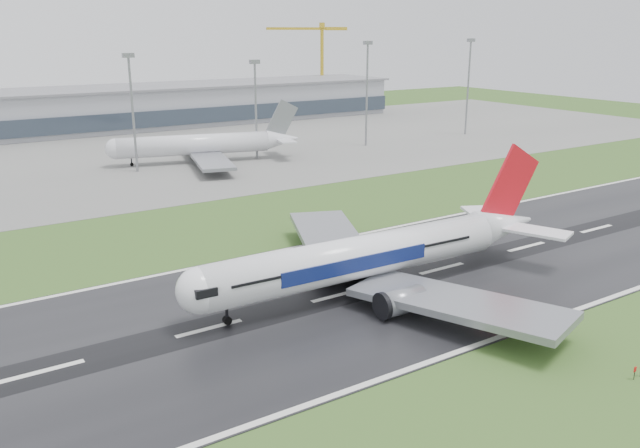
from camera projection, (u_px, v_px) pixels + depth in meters
ground at (442, 269)px, 103.37m from camera, size 520.00×520.00×0.00m
runway at (442, 269)px, 103.36m from camera, size 400.00×45.00×0.10m
apron at (166, 152)px, 203.93m from camera, size 400.00×130.00×0.08m
terminal at (110, 109)px, 250.08m from camera, size 240.00×36.00×15.00m
main_airliner at (382, 228)px, 93.30m from camera, size 63.61×60.75×18.26m
parked_airliner at (202, 133)px, 185.47m from camera, size 67.65×64.86×16.51m
tower_crane at (322, 66)px, 314.43m from camera, size 40.61×9.63×40.67m
floodmast_2 at (133, 116)px, 170.63m from camera, size 0.64×0.64×29.89m
floodmast_3 at (256, 112)px, 189.90m from camera, size 0.64×0.64×27.42m
floodmast_4 at (367, 96)px, 210.28m from camera, size 0.64×0.64×32.33m
floodmast_5 at (468, 89)px, 233.97m from camera, size 0.64×0.64×32.81m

